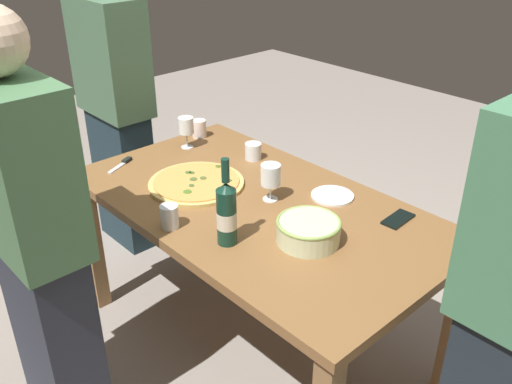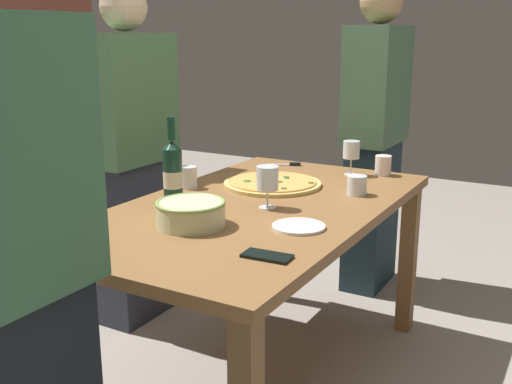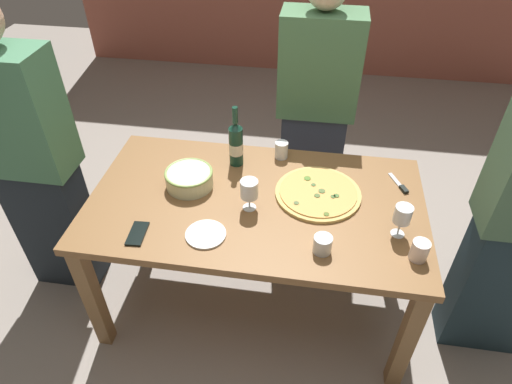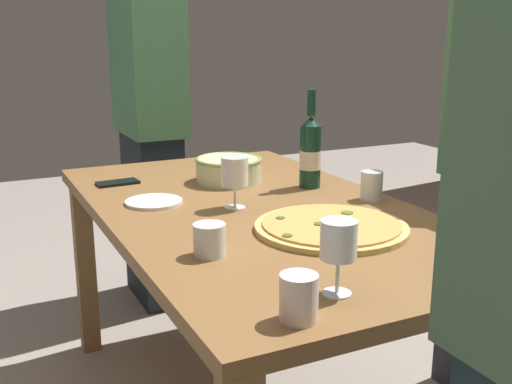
# 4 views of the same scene
# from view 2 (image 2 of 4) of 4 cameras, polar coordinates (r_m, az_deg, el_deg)

# --- Properties ---
(ground_plane) EXTENTS (8.00, 8.00, 0.00)m
(ground_plane) POSITION_cam_2_polar(r_m,az_deg,el_deg) (2.61, -0.00, -17.20)
(ground_plane) COLOR gray
(dining_table) EXTENTS (1.60, 0.90, 0.75)m
(dining_table) POSITION_cam_2_polar(r_m,az_deg,el_deg) (2.34, -0.00, -3.36)
(dining_table) COLOR brown
(dining_table) RESTS_ON ground
(pizza) EXTENTS (0.42, 0.42, 0.02)m
(pizza) POSITION_cam_2_polar(r_m,az_deg,el_deg) (2.59, 1.55, 0.82)
(pizza) COLOR tan
(pizza) RESTS_ON dining_table
(serving_bowl) EXTENTS (0.24, 0.24, 0.09)m
(serving_bowl) POSITION_cam_2_polar(r_m,az_deg,el_deg) (2.05, -6.13, -1.91)
(serving_bowl) COLOR beige
(serving_bowl) RESTS_ON dining_table
(wine_bottle) EXTENTS (0.07, 0.07, 0.33)m
(wine_bottle) POSITION_cam_2_polar(r_m,az_deg,el_deg) (2.31, -7.82, 1.88)
(wine_bottle) COLOR #14382A
(wine_bottle) RESTS_ON dining_table
(wine_glass_near_pizza) EXTENTS (0.08, 0.08, 0.16)m
(wine_glass_near_pizza) POSITION_cam_2_polar(r_m,az_deg,el_deg) (2.80, 8.93, 3.77)
(wine_glass_near_pizza) COLOR white
(wine_glass_near_pizza) RESTS_ON dining_table
(wine_glass_by_bottle) EXTENTS (0.08, 0.08, 0.16)m
(wine_glass_by_bottle) POSITION_cam_2_polar(r_m,az_deg,el_deg) (2.23, 1.08, 1.23)
(wine_glass_by_bottle) COLOR white
(wine_glass_by_bottle) RESTS_ON dining_table
(cup_amber) EXTENTS (0.07, 0.07, 0.09)m
(cup_amber) POSITION_cam_2_polar(r_m,az_deg,el_deg) (2.84, 11.83, 2.45)
(cup_amber) COLOR white
(cup_amber) RESTS_ON dining_table
(cup_ceramic) EXTENTS (0.08, 0.08, 0.08)m
(cup_ceramic) POSITION_cam_2_polar(r_m,az_deg,el_deg) (2.47, 9.44, 0.63)
(cup_ceramic) COLOR white
(cup_ceramic) RESTS_ON dining_table
(cup_spare) EXTENTS (0.07, 0.07, 0.09)m
(cup_spare) POSITION_cam_2_polar(r_m,az_deg,el_deg) (2.56, -6.33, 1.37)
(cup_spare) COLOR white
(cup_spare) RESTS_ON dining_table
(side_plate) EXTENTS (0.18, 0.18, 0.01)m
(side_plate) POSITION_cam_2_polar(r_m,az_deg,el_deg) (2.04, 4.03, -3.25)
(side_plate) COLOR white
(side_plate) RESTS_ON dining_table
(cell_phone) EXTENTS (0.08, 0.15, 0.01)m
(cell_phone) POSITION_cam_2_polar(r_m,az_deg,el_deg) (1.77, 1.05, -6.02)
(cell_phone) COLOR black
(cell_phone) RESTS_ON dining_table
(pizza_knife) EXTENTS (0.09, 0.16, 0.02)m
(pizza_knife) POSITION_cam_2_polar(r_m,az_deg,el_deg) (3.00, 3.05, 2.61)
(pizza_knife) COLOR silver
(pizza_knife) RESTS_ON dining_table
(person_host) EXTENTS (0.45, 0.24, 1.65)m
(person_host) POSITION_cam_2_polar(r_m,az_deg,el_deg) (1.47, -22.91, -8.44)
(person_host) COLOR #1C242C
(person_host) RESTS_ON ground
(person_guest_left) EXTENTS (0.46, 0.24, 1.60)m
(person_guest_left) POSITION_cam_2_polar(r_m,az_deg,el_deg) (2.95, -11.60, 3.09)
(person_guest_left) COLOR #2B2F3C
(person_guest_left) RESTS_ON ground
(person_guest_right) EXTENTS (0.45, 0.24, 1.65)m
(person_guest_right) POSITION_cam_2_polar(r_m,az_deg,el_deg) (3.34, 11.06, 4.89)
(person_guest_right) COLOR #1E313A
(person_guest_right) RESTS_ON ground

